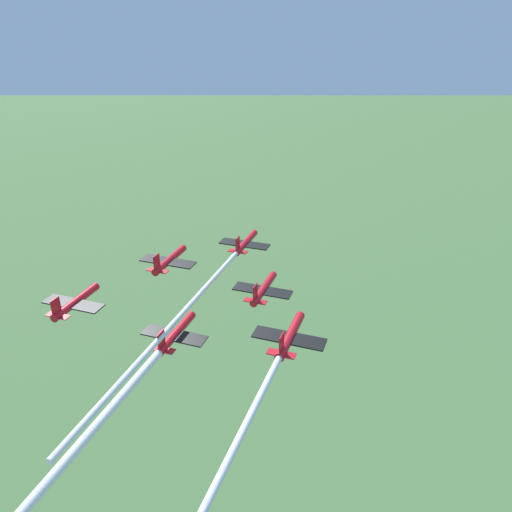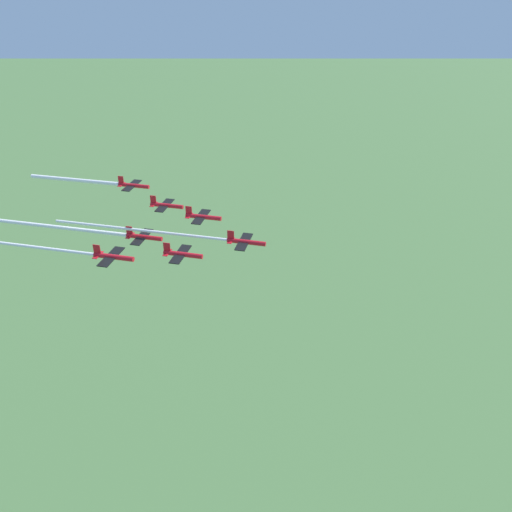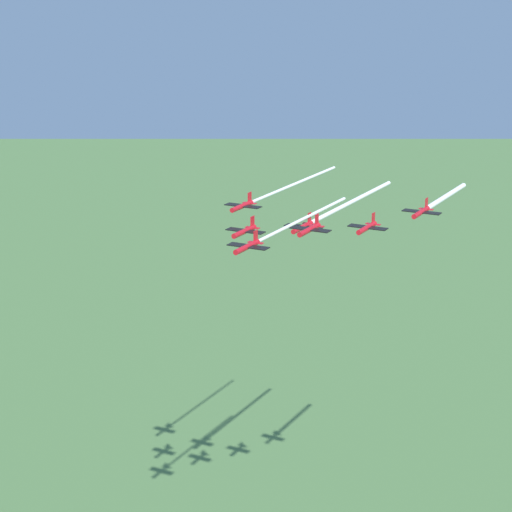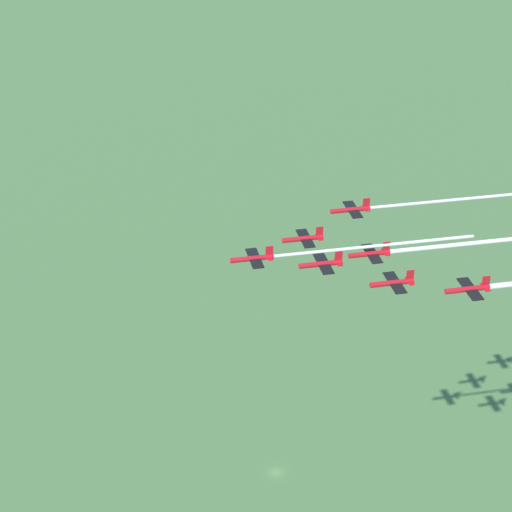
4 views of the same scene
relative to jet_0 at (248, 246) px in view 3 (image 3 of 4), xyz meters
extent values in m
cylinder|color=red|center=(0.26, 0.26, -0.04)|extent=(7.26, 7.37, 1.13)
cube|color=black|center=(-0.17, -0.18, -0.04)|extent=(7.86, 7.78, 0.18)
cube|color=red|center=(-2.40, -2.44, 1.36)|extent=(1.25, 1.27, 2.25)
cube|color=red|center=(-2.40, -2.44, -0.04)|extent=(3.13, 3.10, 0.12)
cylinder|color=red|center=(-14.24, -3.64, 1.43)|extent=(7.26, 7.37, 1.13)
cube|color=black|center=(-14.68, -4.08, 1.43)|extent=(7.86, 7.78, 0.18)
cube|color=red|center=(-16.90, -6.35, 2.84)|extent=(1.25, 1.27, 2.25)
cube|color=red|center=(-16.90, -6.35, 1.43)|extent=(3.13, 3.10, 0.12)
cylinder|color=red|center=(-3.37, -14.31, -0.75)|extent=(7.26, 7.37, 1.13)
cube|color=black|center=(-3.80, -14.75, -0.75)|extent=(7.86, 7.78, 0.18)
cube|color=red|center=(-6.03, -17.02, 0.65)|extent=(1.25, 1.27, 2.25)
cube|color=red|center=(-6.03, -17.02, -0.75)|extent=(3.13, 3.10, 0.12)
cylinder|color=red|center=(-28.75, -7.55, -0.17)|extent=(7.26, 7.37, 1.13)
cube|color=black|center=(-29.18, -7.99, -0.17)|extent=(7.86, 7.78, 0.18)
cube|color=red|center=(-31.40, -10.26, 1.24)|extent=(1.25, 1.27, 2.25)
cube|color=red|center=(-31.40, -10.26, -0.17)|extent=(3.13, 3.10, 0.12)
cylinder|color=red|center=(-17.88, -18.22, -1.85)|extent=(7.26, 7.37, 1.13)
cube|color=black|center=(-18.31, -18.66, -1.85)|extent=(7.86, 7.78, 0.18)
cube|color=red|center=(-20.53, -20.93, -0.44)|extent=(1.25, 1.27, 2.25)
cube|color=red|center=(-20.53, -20.93, -1.85)|extent=(3.13, 3.10, 0.12)
cylinder|color=red|center=(-7.00, -28.89, 1.26)|extent=(7.26, 7.37, 1.13)
cube|color=black|center=(-7.43, -29.33, 1.26)|extent=(7.86, 7.78, 0.18)
cube|color=red|center=(-9.66, -31.59, 2.67)|extent=(1.25, 1.27, 2.25)
cube|color=red|center=(-9.66, -31.59, 1.26)|extent=(3.13, 3.10, 0.12)
cylinder|color=red|center=(-43.25, -11.46, 1.34)|extent=(7.26, 7.37, 1.13)
cube|color=black|center=(-43.68, -11.90, 1.34)|extent=(7.86, 7.78, 0.18)
cube|color=red|center=(-45.91, -14.17, 2.75)|extent=(1.25, 1.27, 2.25)
cube|color=red|center=(-45.91, -14.17, 1.34)|extent=(3.13, 3.10, 0.12)
cylinder|color=white|center=(-18.72, -19.08, -0.04)|extent=(32.01, 32.61, 0.71)
cylinder|color=white|center=(-38.54, -39.28, -1.85)|extent=(35.59, 36.25, 1.02)
cylinder|color=white|center=(-27.03, -49.30, 1.26)|extent=(34.11, 34.75, 0.73)
cylinder|color=white|center=(-56.37, -24.83, 1.34)|extent=(20.62, 20.99, 1.18)
camera|label=1|loc=(-31.41, -71.28, 35.20)|focal=35.00mm
camera|label=2|loc=(88.45, -51.29, 56.30)|focal=35.00mm
camera|label=3|loc=(53.23, 183.69, 52.71)|focal=70.00mm
camera|label=4|loc=(-102.57, 150.91, 104.29)|focal=70.00mm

